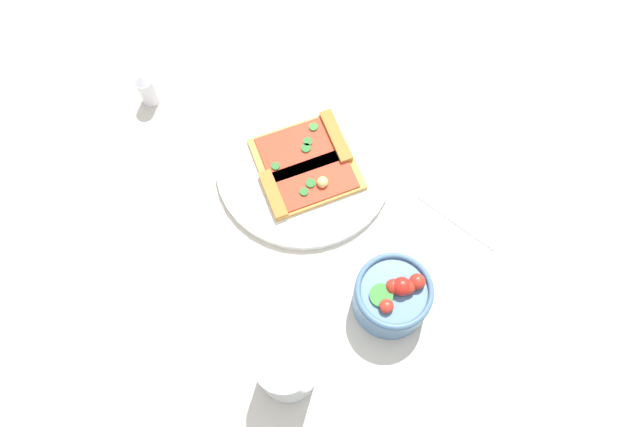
# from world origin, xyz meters

# --- Properties ---
(ground_plane) EXTENTS (2.40, 2.40, 0.00)m
(ground_plane) POSITION_xyz_m (0.00, 0.00, 0.00)
(ground_plane) COLOR beige
(ground_plane) RESTS_ON ground
(plate) EXTENTS (0.28, 0.28, 0.01)m
(plate) POSITION_xyz_m (-0.03, -0.03, 0.01)
(plate) COLOR white
(plate) RESTS_ON ground_plane
(pizza_slice_near) EXTENTS (0.17, 0.16, 0.02)m
(pizza_slice_near) POSITION_xyz_m (-0.06, -0.04, 0.02)
(pizza_slice_near) COLOR gold
(pizza_slice_near) RESTS_ON plate
(pizza_slice_far) EXTENTS (0.17, 0.15, 0.02)m
(pizza_slice_far) POSITION_xyz_m (-0.01, -0.01, 0.02)
(pizza_slice_far) COLOR gold
(pizza_slice_far) RESTS_ON plate
(salad_bowl) EXTENTS (0.11, 0.11, 0.09)m
(salad_bowl) POSITION_xyz_m (0.08, 0.20, 0.04)
(salad_bowl) COLOR #4C7299
(salad_bowl) RESTS_ON ground_plane
(soda_glass) EXTENTS (0.08, 0.08, 0.12)m
(soda_glass) POSITION_xyz_m (0.24, 0.13, 0.05)
(soda_glass) COLOR silver
(soda_glass) RESTS_ON ground_plane
(paper_napkin) EXTENTS (0.15, 0.15, 0.00)m
(paper_napkin) POSITION_xyz_m (-0.15, 0.22, 0.00)
(paper_napkin) COLOR white
(paper_napkin) RESTS_ON ground_plane
(pepper_shaker) EXTENTS (0.03, 0.03, 0.07)m
(pepper_shaker) POSITION_xyz_m (0.01, -0.31, 0.03)
(pepper_shaker) COLOR silver
(pepper_shaker) RESTS_ON ground_plane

